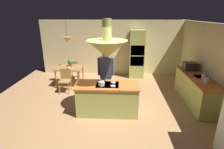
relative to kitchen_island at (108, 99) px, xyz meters
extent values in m
plane|color=#AD7F51|center=(0.00, 0.20, -0.46)|extent=(8.16, 8.16, 0.00)
cube|color=beige|center=(0.00, 3.65, 0.82)|extent=(6.80, 0.10, 2.55)
cube|color=beige|center=(3.25, 0.60, 0.82)|extent=(0.10, 7.20, 2.55)
cube|color=#A8B259|center=(0.00, 0.00, -0.02)|extent=(1.75, 0.73, 0.87)
cube|color=orange|center=(0.00, 0.00, 0.43)|extent=(1.81, 0.79, 0.04)
cube|color=black|center=(0.00, 0.00, 0.44)|extent=(0.64, 0.52, 0.01)
cylinder|color=#B2B2B7|center=(-0.16, -0.13, 0.46)|extent=(0.15, 0.15, 0.02)
cylinder|color=#B2B2B7|center=(0.16, -0.13, 0.46)|extent=(0.15, 0.15, 0.02)
cylinder|color=#B2B2B7|center=(-0.16, 0.13, 0.46)|extent=(0.15, 0.15, 0.02)
cylinder|color=#B2B2B7|center=(0.16, 0.13, 0.46)|extent=(0.15, 0.15, 0.02)
cube|color=#A8B259|center=(2.84, 0.80, -0.02)|extent=(0.62, 2.31, 0.87)
cube|color=orange|center=(2.84, 0.80, 0.43)|extent=(0.66, 2.35, 0.04)
cube|color=#B2B2B7|center=(3.00, 0.80, 0.37)|extent=(0.48, 0.36, 0.16)
cube|color=#A8B259|center=(1.10, 3.25, 0.62)|extent=(0.66, 0.62, 2.15)
cube|color=black|center=(1.10, 2.96, 0.84)|extent=(0.60, 0.04, 0.44)
cube|color=black|center=(1.10, 2.96, 0.36)|extent=(0.60, 0.04, 0.44)
cube|color=#9E7640|center=(-1.70, 2.10, 0.28)|extent=(1.05, 0.85, 0.04)
cylinder|color=#9E7640|center=(-2.16, 1.74, -0.10)|extent=(0.06, 0.06, 0.72)
cylinder|color=#9E7640|center=(-1.24, 1.74, -0.10)|extent=(0.06, 0.06, 0.72)
cylinder|color=#9E7640|center=(-2.16, 2.46, -0.10)|extent=(0.06, 0.06, 0.72)
cylinder|color=#9E7640|center=(-1.24, 2.46, -0.10)|extent=(0.06, 0.06, 0.72)
cylinder|color=tan|center=(-0.19, 0.66, -0.02)|extent=(0.14, 0.14, 0.87)
cylinder|color=tan|center=(-0.01, 0.66, -0.02)|extent=(0.14, 0.14, 0.87)
cube|color=#3F4C66|center=(-0.10, 0.66, 0.75)|extent=(0.36, 0.22, 0.67)
cylinder|color=#3F4C66|center=(-0.32, 0.66, 0.78)|extent=(0.09, 0.09, 0.57)
cylinder|color=#3F4C66|center=(0.12, 0.66, 0.78)|extent=(0.09, 0.09, 0.57)
sphere|color=tan|center=(-0.10, 0.66, 1.19)|extent=(0.24, 0.24, 0.24)
cone|color=#A8B259|center=(0.00, 0.00, 1.47)|extent=(1.10, 1.10, 0.45)
cylinder|color=#A8B259|center=(0.00, 0.00, 1.97)|extent=(0.24, 0.24, 0.55)
cone|color=#E0B266|center=(-1.70, 2.10, 1.40)|extent=(0.32, 0.32, 0.22)
cylinder|color=black|center=(-1.70, 2.10, 1.81)|extent=(0.01, 0.01, 0.60)
cube|color=#9E7640|center=(-1.70, 1.38, -0.02)|extent=(0.40, 0.40, 0.04)
cube|color=#9E7640|center=(-1.70, 1.56, 0.20)|extent=(0.40, 0.04, 0.42)
cylinder|color=#9E7640|center=(-1.87, 1.21, -0.24)|extent=(0.04, 0.04, 0.43)
cylinder|color=#9E7640|center=(-1.53, 1.21, -0.24)|extent=(0.04, 0.04, 0.43)
cylinder|color=#9E7640|center=(-1.87, 1.55, -0.24)|extent=(0.04, 0.04, 0.43)
cylinder|color=#9E7640|center=(-1.53, 1.55, -0.24)|extent=(0.04, 0.04, 0.43)
cube|color=#9E7640|center=(-1.70, 2.82, -0.02)|extent=(0.40, 0.40, 0.04)
cube|color=#9E7640|center=(-1.70, 2.64, 0.20)|extent=(0.40, 0.04, 0.42)
cylinder|color=#9E7640|center=(-1.53, 2.99, -0.24)|extent=(0.04, 0.04, 0.43)
cylinder|color=#9E7640|center=(-1.87, 2.99, -0.24)|extent=(0.04, 0.04, 0.43)
cylinder|color=#9E7640|center=(-1.53, 2.65, -0.24)|extent=(0.04, 0.04, 0.43)
cylinder|color=#9E7640|center=(-1.87, 2.65, -0.24)|extent=(0.04, 0.04, 0.43)
cylinder|color=#99382D|center=(-1.68, 2.19, 0.36)|extent=(0.14, 0.14, 0.12)
sphere|color=#2D722D|center=(-1.68, 2.19, 0.50)|extent=(0.20, 0.20, 0.20)
cylinder|color=white|center=(-1.66, 1.89, 0.35)|extent=(0.07, 0.07, 0.09)
cylinder|color=silver|center=(2.84, 0.22, 0.54)|extent=(0.13, 0.13, 0.17)
cylinder|color=#E0B78C|center=(2.84, 0.40, 0.56)|extent=(0.11, 0.11, 0.21)
cube|color=#232326|center=(2.84, 1.49, 0.59)|extent=(0.46, 0.36, 0.28)
cylinder|color=#B2B2B7|center=(-0.16, -0.13, 0.53)|extent=(0.18, 0.18, 0.12)
camera|label=1|loc=(0.35, -4.63, 2.37)|focal=28.21mm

